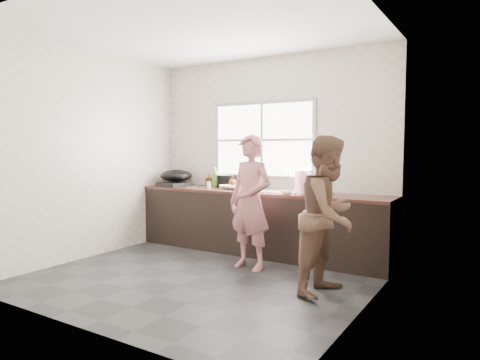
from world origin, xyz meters
The scene contains 30 objects.
floor centered at (0.00, 0.00, -0.01)m, with size 3.60×3.20×0.01m, color #2C2C2E.
ceiling centered at (0.00, 0.00, 2.71)m, with size 3.60×3.20×0.01m, color silver.
wall_back centered at (0.00, 1.60, 1.35)m, with size 3.60×0.01×2.70m, color beige.
wall_left centered at (-1.80, 0.00, 1.35)m, with size 0.01×3.20×2.70m, color beige.
wall_right centered at (1.80, 0.00, 1.35)m, with size 0.01×3.20×2.70m, color silver.
wall_front centered at (0.00, -1.60, 1.35)m, with size 3.60×0.01×2.70m, color silver.
cabinet centered at (0.00, 1.29, 0.41)m, with size 3.60×0.62×0.82m, color black.
countertop centered at (0.00, 1.29, 0.84)m, with size 3.60×0.64×0.04m, color #3C1E18.
sink centered at (0.35, 1.29, 0.86)m, with size 0.55×0.45×0.02m, color silver.
faucet centered at (0.35, 1.49, 1.01)m, with size 0.02×0.02×0.30m, color silver.
window_frame centered at (-0.10, 1.59, 1.55)m, with size 1.60×0.05×1.10m, color #9EA0A5.
window_glazing centered at (-0.10, 1.57, 1.55)m, with size 1.50×0.01×1.00m, color white.
woman centered at (0.29, 0.59, 0.75)m, with size 0.55×0.36×1.49m, color #CC7A7C.
person_side centered at (1.38, 0.25, 0.78)m, with size 0.76×0.59×1.56m, color brown.
cutting_board centered at (-0.16, 1.27, 0.88)m, with size 0.43×0.43×0.04m, color black.
cleaver centered at (-0.40, 1.18, 0.90)m, with size 0.18×0.09×0.01m, color silver.
bowl_mince centered at (-0.50, 1.29, 0.89)m, with size 0.22×0.22×0.06m, color white.
bowl_crabs centered at (0.77, 1.24, 0.89)m, with size 0.19×0.19×0.06m, color silver.
bowl_held centered at (0.52, 1.08, 0.89)m, with size 0.18×0.18×0.06m, color white.
black_pot centered at (-0.69, 1.52, 0.95)m, with size 0.25×0.25×0.18m, color black.
plate_food centered at (-0.61, 1.43, 0.87)m, with size 0.21×0.21×0.02m, color silver.
bottle_green centered at (-0.85, 1.49, 1.00)m, with size 0.11×0.11×0.29m, color #529330.
bottle_brown_tall centered at (-0.99, 1.52, 0.94)m, with size 0.08×0.08×0.17m, color #4C2C13.
bottle_brown_short centered at (-0.51, 1.43, 0.94)m, with size 0.13×0.13×0.16m, color #4A2212.
glass_jar centered at (-0.81, 1.25, 0.91)m, with size 0.07×0.07×0.09m, color #BABEC1.
burner centered at (-1.43, 1.20, 0.89)m, with size 0.37×0.37×0.06m, color black.
wok centered at (-1.48, 1.32, 1.01)m, with size 0.49×0.49×0.18m, color black.
dish_rack centered at (0.84, 1.23, 1.01)m, with size 0.41×0.29×0.31m, color white.
pot_lid_left centered at (-1.15, 1.33, 0.87)m, with size 0.22×0.22×0.01m, color silver.
pot_lid_right centered at (-1.12, 1.24, 0.87)m, with size 0.22×0.22×0.01m, color #B7BABF.
Camera 1 is at (2.82, -3.75, 1.44)m, focal length 32.00 mm.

